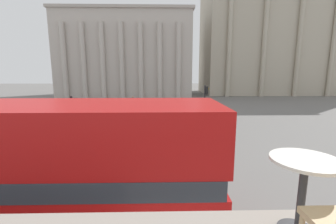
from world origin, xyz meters
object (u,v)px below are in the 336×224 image
(plaza_building_left, at_px, (127,56))
(traffic_light_near, at_px, (74,120))
(plaza_building_right, at_px, (280,37))
(pedestrian_grey, at_px, (205,108))
(pedestrian_black, at_px, (133,101))
(pedestrian_blue, at_px, (170,115))
(pedestrian_white, at_px, (179,116))
(cafe_dining_table, at_px, (304,179))
(traffic_light_mid, at_px, (205,101))

(plaza_building_left, bearing_deg, traffic_light_near, -85.89)
(plaza_building_right, height_order, pedestrian_grey, plaza_building_right)
(pedestrian_black, bearing_deg, pedestrian_grey, 97.11)
(pedestrian_blue, bearing_deg, pedestrian_white, -10.54)
(cafe_dining_table, distance_m, traffic_light_near, 11.80)
(traffic_light_mid, distance_m, pedestrian_grey, 5.84)
(traffic_light_near, distance_m, pedestrian_grey, 16.14)
(pedestrian_grey, distance_m, pedestrian_white, 5.94)
(pedestrian_blue, bearing_deg, pedestrian_black, 141.43)
(cafe_dining_table, height_order, pedestrian_white, cafe_dining_table)
(plaza_building_left, distance_m, plaza_building_right, 35.52)
(cafe_dining_table, xyz_separation_m, plaza_building_right, (26.16, 52.01, 9.13))
(pedestrian_grey, bearing_deg, cafe_dining_table, -97.96)
(plaza_building_left, relative_size, plaza_building_right, 0.74)
(plaza_building_left, distance_m, pedestrian_black, 19.67)
(traffic_light_near, bearing_deg, pedestrian_black, 88.06)
(plaza_building_left, height_order, traffic_light_near, plaza_building_left)
(plaza_building_left, relative_size, pedestrian_white, 15.04)
(pedestrian_black, bearing_deg, cafe_dining_table, 51.46)
(traffic_light_near, relative_size, pedestrian_grey, 2.10)
(cafe_dining_table, xyz_separation_m, traffic_light_mid, (2.46, 17.45, -1.46))
(traffic_light_mid, bearing_deg, pedestrian_blue, 158.45)
(pedestrian_blue, relative_size, pedestrian_white, 0.98)
(traffic_light_near, xyz_separation_m, pedestrian_white, (6.22, 8.02, -1.40))
(plaza_building_left, xyz_separation_m, pedestrian_black, (3.29, -17.95, -7.34))
(plaza_building_left, bearing_deg, pedestrian_white, -72.91)
(plaza_building_right, distance_m, pedestrian_white, 44.42)
(traffic_light_near, distance_m, pedestrian_white, 10.24)
(traffic_light_mid, height_order, pedestrian_white, traffic_light_mid)
(cafe_dining_table, bearing_deg, plaza_building_right, 63.30)
(pedestrian_white, bearing_deg, pedestrian_blue, 172.47)
(plaza_building_right, distance_m, traffic_light_near, 53.96)
(pedestrian_blue, bearing_deg, pedestrian_grey, 73.15)
(traffic_light_mid, height_order, pedestrian_grey, traffic_light_mid)
(plaza_building_right, bearing_deg, plaza_building_left, -171.65)
(pedestrian_black, relative_size, pedestrian_grey, 0.98)
(plaza_building_left, distance_m, pedestrian_blue, 30.29)
(plaza_building_left, bearing_deg, traffic_light_mid, -69.31)
(plaza_building_right, xyz_separation_m, pedestrian_blue, (-26.74, -33.37, -12.12))
(pedestrian_white, bearing_deg, plaza_building_left, 136.57)
(plaza_building_right, xyz_separation_m, pedestrian_black, (-31.53, -23.06, -12.12))
(plaza_building_left, relative_size, traffic_light_near, 7.17)
(traffic_light_near, height_order, traffic_light_mid, traffic_light_mid)
(cafe_dining_table, relative_size, plaza_building_right, 0.02)
(plaza_building_right, bearing_deg, traffic_light_mid, -124.44)
(traffic_light_near, xyz_separation_m, pedestrian_grey, (9.53, 12.95, -1.40))
(cafe_dining_table, xyz_separation_m, pedestrian_black, (-5.37, 28.95, -2.99))
(traffic_light_near, height_order, pedestrian_blue, traffic_light_near)
(plaza_building_left, distance_m, traffic_light_mid, 32.02)
(pedestrian_black, bearing_deg, pedestrian_white, 68.05)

